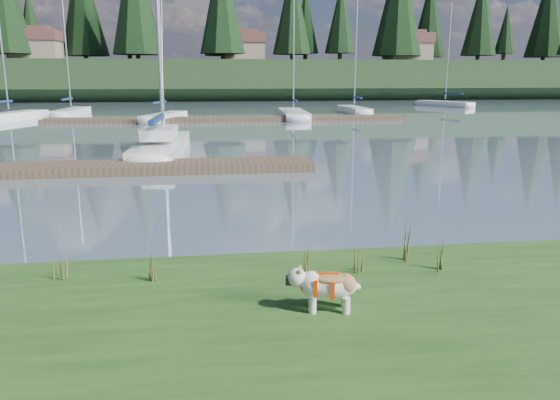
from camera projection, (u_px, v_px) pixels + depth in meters
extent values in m
plane|color=gray|center=(201.00, 122.00, 39.62)|extent=(200.00, 200.00, 0.00)
cube|color=black|center=(201.00, 81.00, 80.57)|extent=(200.00, 20.00, 5.00)
cylinder|color=silver|center=(313.00, 305.00, 6.90)|extent=(0.10, 0.10, 0.21)
cylinder|color=silver|center=(312.00, 298.00, 7.11)|extent=(0.10, 0.10, 0.21)
cylinder|color=silver|center=(346.00, 306.00, 6.89)|extent=(0.10, 0.10, 0.21)
cylinder|color=silver|center=(345.00, 299.00, 7.09)|extent=(0.10, 0.10, 0.21)
ellipsoid|color=silver|center=(330.00, 286.00, 6.95)|extent=(0.75, 0.47, 0.33)
ellipsoid|color=olive|center=(330.00, 278.00, 6.92)|extent=(0.54, 0.41, 0.12)
ellipsoid|color=silver|center=(297.00, 277.00, 6.94)|extent=(0.28, 0.29, 0.24)
cube|color=black|center=(288.00, 280.00, 6.95)|extent=(0.09, 0.13, 0.10)
cube|color=white|center=(162.00, 148.00, 23.41)|extent=(2.16, 7.99, 0.70)
ellipsoid|color=white|center=(171.00, 138.00, 27.25)|extent=(1.83, 2.24, 0.70)
cube|color=navy|center=(157.00, 119.00, 21.98)|extent=(0.37, 3.60, 0.20)
cube|color=white|center=(160.00, 133.00, 22.81)|extent=(1.39, 2.93, 0.45)
cube|color=#4C3D2C|center=(82.00, 169.00, 18.77)|extent=(16.00, 2.00, 0.30)
cube|color=#4C3D2C|center=(229.00, 119.00, 39.85)|extent=(26.00, 2.20, 0.30)
cube|color=white|center=(9.00, 117.00, 40.85)|extent=(3.99, 7.44, 0.70)
ellipsoid|color=white|center=(40.00, 114.00, 44.33)|extent=(2.16, 2.41, 0.70)
cylinder|color=silver|center=(0.00, 32.00, 39.48)|extent=(0.12, 0.12, 11.06)
cube|color=white|center=(72.00, 113.00, 45.41)|extent=(1.92, 6.67, 0.70)
ellipsoid|color=white|center=(83.00, 110.00, 48.61)|extent=(1.55, 1.89, 0.70)
cylinder|color=silver|center=(66.00, 42.00, 44.13)|extent=(0.12, 0.12, 10.29)
cube|color=navy|center=(67.00, 99.00, 44.27)|extent=(0.37, 2.63, 0.20)
cube|color=white|center=(164.00, 118.00, 39.98)|extent=(3.20, 6.41, 0.70)
ellipsoid|color=white|center=(179.00, 115.00, 43.00)|extent=(1.81, 2.04, 0.70)
cylinder|color=silver|center=(161.00, 40.00, 38.75)|extent=(0.12, 0.12, 9.86)
cube|color=navy|center=(159.00, 102.00, 38.89)|extent=(0.92, 2.44, 0.20)
cube|color=white|center=(293.00, 115.00, 43.06)|extent=(2.29, 8.11, 0.70)
ellipsoid|color=white|center=(289.00, 112.00, 46.95)|extent=(1.87, 2.29, 0.70)
cylinder|color=silver|center=(294.00, 26.00, 41.55)|extent=(0.12, 0.12, 12.33)
cube|color=navy|center=(295.00, 100.00, 41.73)|extent=(0.39, 3.19, 0.20)
cube|color=white|center=(354.00, 111.00, 48.06)|extent=(1.54, 6.61, 0.70)
ellipsoid|color=white|center=(345.00, 109.00, 51.25)|extent=(1.45, 1.81, 0.70)
cylinder|color=silver|center=(356.00, 44.00, 46.80)|extent=(0.12, 0.12, 10.18)
cube|color=navy|center=(357.00, 98.00, 46.93)|extent=(0.22, 2.63, 0.20)
cube|color=white|center=(445.00, 104.00, 58.45)|extent=(4.17, 6.63, 0.70)
ellipsoid|color=white|center=(422.00, 103.00, 61.15)|extent=(2.07, 2.25, 0.70)
cylinder|color=silver|center=(449.00, 51.00, 57.21)|extent=(0.12, 0.12, 9.87)
cube|color=navy|center=(452.00, 94.00, 57.44)|extent=(1.30, 2.47, 0.20)
cone|color=#475B23|center=(149.00, 261.00, 7.99)|extent=(0.03, 0.03, 0.56)
cone|color=brown|center=(157.00, 266.00, 7.95)|extent=(0.03, 0.03, 0.45)
cone|color=#475B23|center=(154.00, 259.00, 8.02)|extent=(0.03, 0.03, 0.62)
cone|color=brown|center=(159.00, 267.00, 8.00)|extent=(0.03, 0.03, 0.39)
cone|color=#475B23|center=(150.00, 265.00, 7.92)|extent=(0.03, 0.03, 0.51)
cone|color=#475B23|center=(305.00, 256.00, 8.31)|extent=(0.03, 0.03, 0.50)
cone|color=brown|center=(313.00, 261.00, 8.27)|extent=(0.03, 0.03, 0.40)
cone|color=#475B23|center=(309.00, 254.00, 8.35)|extent=(0.03, 0.03, 0.55)
cone|color=brown|center=(315.00, 261.00, 8.32)|extent=(0.03, 0.03, 0.35)
cone|color=#475B23|center=(308.00, 260.00, 8.24)|extent=(0.03, 0.03, 0.45)
cone|color=#475B23|center=(400.00, 240.00, 8.81)|extent=(0.03, 0.03, 0.71)
cone|color=brown|center=(407.00, 245.00, 8.77)|extent=(0.03, 0.03, 0.56)
cone|color=#475B23|center=(403.00, 237.00, 8.84)|extent=(0.03, 0.03, 0.78)
cone|color=brown|center=(408.00, 246.00, 8.82)|extent=(0.03, 0.03, 0.49)
cone|color=#475B23|center=(402.00, 243.00, 8.74)|extent=(0.03, 0.03, 0.63)
cone|color=#475B23|center=(57.00, 261.00, 8.09)|extent=(0.03, 0.03, 0.52)
cone|color=brown|center=(64.00, 265.00, 8.05)|extent=(0.03, 0.03, 0.42)
cone|color=#475B23|center=(62.00, 258.00, 8.12)|extent=(0.03, 0.03, 0.57)
cone|color=brown|center=(67.00, 266.00, 8.10)|extent=(0.03, 0.03, 0.37)
cone|color=#475B23|center=(57.00, 264.00, 8.02)|extent=(0.03, 0.03, 0.47)
cone|color=#475B23|center=(354.00, 259.00, 8.36)|extent=(0.03, 0.03, 0.40)
cone|color=brown|center=(362.00, 262.00, 8.32)|extent=(0.03, 0.03, 0.32)
cone|color=#475B23|center=(357.00, 257.00, 8.39)|extent=(0.03, 0.03, 0.44)
cone|color=brown|center=(363.00, 263.00, 8.36)|extent=(0.03, 0.03, 0.28)
cone|color=#475B23|center=(357.00, 262.00, 8.29)|extent=(0.03, 0.03, 0.36)
cone|color=#475B23|center=(435.00, 255.00, 8.38)|extent=(0.03, 0.03, 0.49)
cone|color=brown|center=(444.00, 259.00, 8.34)|extent=(0.03, 0.03, 0.39)
cone|color=#475B23|center=(438.00, 253.00, 8.41)|extent=(0.03, 0.03, 0.54)
cone|color=brown|center=(444.00, 260.00, 8.39)|extent=(0.03, 0.03, 0.35)
cone|color=#475B23|center=(438.00, 258.00, 8.31)|extent=(0.03, 0.03, 0.44)
cube|color=#33281C|center=(195.00, 273.00, 9.09)|extent=(60.00, 0.50, 0.14)
cylinder|color=#382619|center=(9.00, 55.00, 71.66)|extent=(0.60, 0.60, 1.80)
cylinder|color=#382619|center=(130.00, 56.00, 77.52)|extent=(0.60, 0.60, 1.80)
cone|color=black|center=(127.00, 13.00, 76.21)|extent=(4.84, 4.84, 11.00)
cylinder|color=#382619|center=(223.00, 55.00, 73.46)|extent=(0.60, 0.60, 1.80)
cylinder|color=#382619|center=(305.00, 57.00, 78.92)|extent=(0.60, 0.60, 1.80)
cone|color=black|center=(306.00, 21.00, 77.81)|extent=(3.96, 3.96, 9.00)
cylinder|color=#382619|center=(396.00, 57.00, 78.72)|extent=(0.60, 0.60, 1.80)
cylinder|color=#382619|center=(477.00, 58.00, 83.48)|extent=(0.60, 0.60, 1.80)
cone|color=black|center=(481.00, 14.00, 82.07)|extent=(5.28, 5.28, 12.00)
cube|color=gray|center=(37.00, 52.00, 73.88)|extent=(6.00, 5.00, 2.80)
cube|color=brown|center=(35.00, 35.00, 73.41)|extent=(6.30, 5.30, 1.40)
cube|color=brown|center=(35.00, 29.00, 73.23)|extent=(4.20, 3.60, 0.70)
cube|color=gray|center=(243.00, 53.00, 78.57)|extent=(6.00, 5.00, 2.80)
cube|color=brown|center=(242.00, 38.00, 78.10)|extent=(6.30, 5.30, 1.40)
cube|color=brown|center=(242.00, 32.00, 77.92)|extent=(4.20, 3.60, 0.70)
cube|color=gray|center=(407.00, 53.00, 79.84)|extent=(6.00, 5.00, 2.80)
cube|color=brown|center=(408.00, 38.00, 79.37)|extent=(6.30, 5.30, 1.40)
cube|color=brown|center=(408.00, 33.00, 79.19)|extent=(4.20, 3.60, 0.70)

